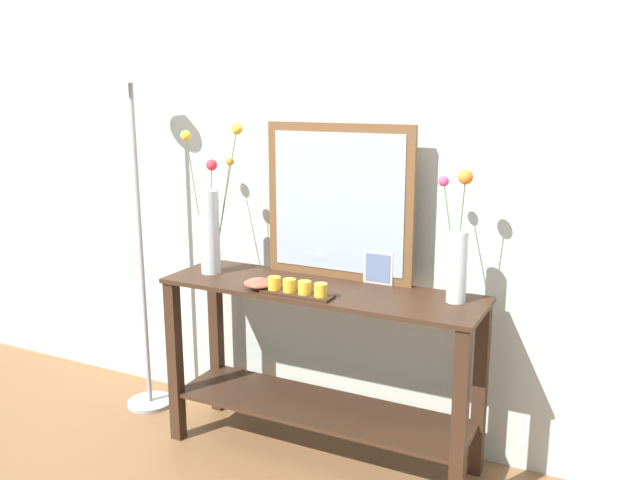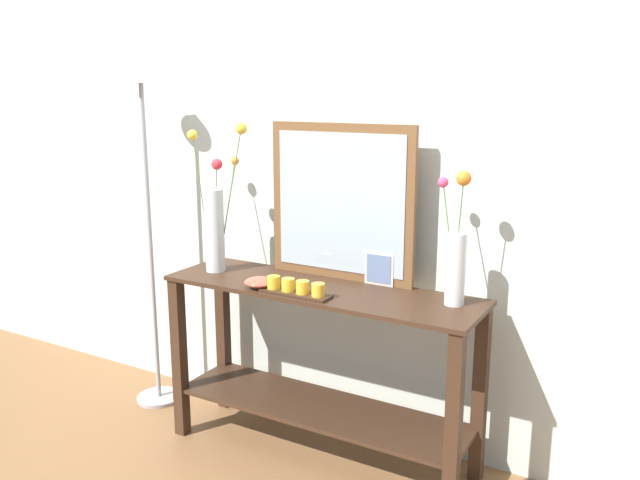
{
  "view_description": "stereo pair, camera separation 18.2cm",
  "coord_description": "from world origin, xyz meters",
  "px_view_note": "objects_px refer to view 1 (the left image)",
  "views": [
    {
      "loc": [
        1.23,
        -2.49,
        1.66
      ],
      "look_at": [
        0.0,
        0.0,
        1.02
      ],
      "focal_mm": 37.12,
      "sensor_mm": 36.0,
      "label": 1
    },
    {
      "loc": [
        1.39,
        -2.41,
        1.66
      ],
      "look_at": [
        0.0,
        0.0,
        1.02
      ],
      "focal_mm": 37.12,
      "sensor_mm": 36.0,
      "label": 2
    }
  ],
  "objects_px": {
    "mirror_leaning": "(339,202)",
    "vase_right": "(457,255)",
    "decorative_bowl": "(260,283)",
    "picture_frame_small": "(378,268)",
    "candle_tray": "(297,289)",
    "floor_lamp": "(137,182)",
    "tall_vase_left": "(211,221)",
    "console_table": "(320,353)"
  },
  "relations": [
    {
      "from": "candle_tray",
      "to": "floor_lamp",
      "type": "xyz_separation_m",
      "value": [
        -1.01,
        0.19,
        0.37
      ]
    },
    {
      "from": "picture_frame_small",
      "to": "floor_lamp",
      "type": "xyz_separation_m",
      "value": [
        -1.25,
        -0.12,
        0.32
      ]
    },
    {
      "from": "candle_tray",
      "to": "decorative_bowl",
      "type": "bearing_deg",
      "value": 176.38
    },
    {
      "from": "picture_frame_small",
      "to": "decorative_bowl",
      "type": "bearing_deg",
      "value": -145.62
    },
    {
      "from": "tall_vase_left",
      "to": "decorative_bowl",
      "type": "relative_size",
      "value": 5.07
    },
    {
      "from": "mirror_leaning",
      "to": "tall_vase_left",
      "type": "bearing_deg",
      "value": -162.36
    },
    {
      "from": "mirror_leaning",
      "to": "vase_right",
      "type": "xyz_separation_m",
      "value": [
        0.58,
        -0.11,
        -0.16
      ]
    },
    {
      "from": "vase_right",
      "to": "console_table",
      "type": "bearing_deg",
      "value": -173.27
    },
    {
      "from": "mirror_leaning",
      "to": "picture_frame_small",
      "type": "distance_m",
      "value": 0.34
    },
    {
      "from": "mirror_leaning",
      "to": "floor_lamp",
      "type": "bearing_deg",
      "value": -172.81
    },
    {
      "from": "picture_frame_small",
      "to": "tall_vase_left",
      "type": "bearing_deg",
      "value": -167.57
    },
    {
      "from": "console_table",
      "to": "mirror_leaning",
      "type": "relative_size",
      "value": 2.03
    },
    {
      "from": "tall_vase_left",
      "to": "picture_frame_small",
      "type": "distance_m",
      "value": 0.81
    },
    {
      "from": "tall_vase_left",
      "to": "vase_right",
      "type": "bearing_deg",
      "value": 3.75
    },
    {
      "from": "mirror_leaning",
      "to": "picture_frame_small",
      "type": "bearing_deg",
      "value": -3.32
    },
    {
      "from": "console_table",
      "to": "vase_right",
      "type": "relative_size",
      "value": 2.66
    },
    {
      "from": "mirror_leaning",
      "to": "picture_frame_small",
      "type": "xyz_separation_m",
      "value": [
        0.2,
        -0.01,
        -0.28
      ]
    },
    {
      "from": "console_table",
      "to": "picture_frame_small",
      "type": "distance_m",
      "value": 0.47
    },
    {
      "from": "floor_lamp",
      "to": "console_table",
      "type": "bearing_deg",
      "value": -2.38
    },
    {
      "from": "console_table",
      "to": "mirror_leaning",
      "type": "bearing_deg",
      "value": 87.73
    },
    {
      "from": "vase_right",
      "to": "picture_frame_small",
      "type": "bearing_deg",
      "value": 165.78
    },
    {
      "from": "vase_right",
      "to": "decorative_bowl",
      "type": "xyz_separation_m",
      "value": [
        -0.81,
        -0.2,
        -0.17
      ]
    },
    {
      "from": "console_table",
      "to": "picture_frame_small",
      "type": "xyz_separation_m",
      "value": [
        0.21,
        0.16,
        0.38
      ]
    },
    {
      "from": "floor_lamp",
      "to": "tall_vase_left",
      "type": "bearing_deg",
      "value": -5.99
    },
    {
      "from": "console_table",
      "to": "floor_lamp",
      "type": "height_order",
      "value": "floor_lamp"
    },
    {
      "from": "console_table",
      "to": "tall_vase_left",
      "type": "relative_size",
      "value": 2.06
    },
    {
      "from": "mirror_leaning",
      "to": "vase_right",
      "type": "height_order",
      "value": "mirror_leaning"
    },
    {
      "from": "decorative_bowl",
      "to": "picture_frame_small",
      "type": "bearing_deg",
      "value": 34.38
    },
    {
      "from": "console_table",
      "to": "decorative_bowl",
      "type": "distance_m",
      "value": 0.42
    },
    {
      "from": "tall_vase_left",
      "to": "floor_lamp",
      "type": "distance_m",
      "value": 0.5
    },
    {
      "from": "floor_lamp",
      "to": "candle_tray",
      "type": "bearing_deg",
      "value": -10.62
    },
    {
      "from": "picture_frame_small",
      "to": "floor_lamp",
      "type": "height_order",
      "value": "floor_lamp"
    },
    {
      "from": "console_table",
      "to": "decorative_bowl",
      "type": "bearing_deg",
      "value": -149.56
    },
    {
      "from": "console_table",
      "to": "tall_vase_left",
      "type": "xyz_separation_m",
      "value": [
        -0.57,
        -0.01,
        0.56
      ]
    },
    {
      "from": "console_table",
      "to": "candle_tray",
      "type": "distance_m",
      "value": 0.37
    },
    {
      "from": "mirror_leaning",
      "to": "vase_right",
      "type": "distance_m",
      "value": 0.61
    },
    {
      "from": "console_table",
      "to": "mirror_leaning",
      "type": "distance_m",
      "value": 0.68
    },
    {
      "from": "vase_right",
      "to": "decorative_bowl",
      "type": "bearing_deg",
      "value": -166.0
    },
    {
      "from": "console_table",
      "to": "vase_right",
      "type": "distance_m",
      "value": 0.78
    },
    {
      "from": "console_table",
      "to": "candle_tray",
      "type": "xyz_separation_m",
      "value": [
        -0.04,
        -0.15,
        0.34
      ]
    },
    {
      "from": "decorative_bowl",
      "to": "floor_lamp",
      "type": "xyz_separation_m",
      "value": [
        -0.82,
        0.18,
        0.37
      ]
    },
    {
      "from": "decorative_bowl",
      "to": "mirror_leaning",
      "type": "bearing_deg",
      "value": 52.89
    }
  ]
}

